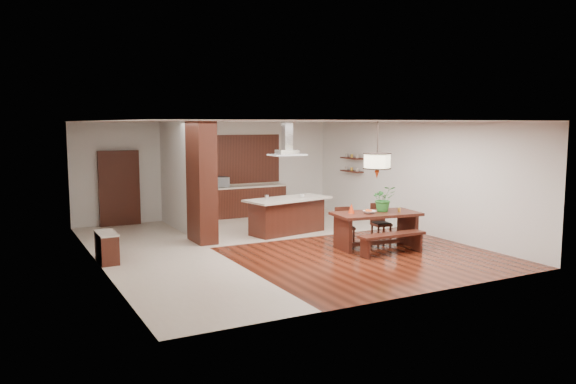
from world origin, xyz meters
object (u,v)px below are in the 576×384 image
range_hood (287,138)px  island_cup (302,196)px  dining_table (376,222)px  dining_chair_left (345,226)px  foliage_plant (384,199)px  dining_bench (392,244)px  kitchen_island (287,215)px  dining_chair_right (381,222)px  fruit_bowl (369,212)px  hallway_console (107,247)px  pendant_lantern (377,150)px  microwave (219,182)px

range_hood → island_cup: range_hood is taller
dining_table → dining_chair_left: size_ratio=2.39×
dining_table → foliage_plant: foliage_plant is taller
dining_table → dining_bench: dining_table is taller
kitchen_island → dining_chair_right: bearing=-61.4°
fruit_bowl → island_cup: 2.39m
hallway_console → island_cup: island_cup is taller
hallway_console → dining_chair_right: (6.31, -0.90, 0.14)m
dining_bench → foliage_plant: bearing=66.7°
pendant_lantern → dining_bench: bearing=-97.1°
range_hood → microwave: bearing=103.9°
hallway_console → fruit_bowl: bearing=-15.2°
pendant_lantern → range_hood: bearing=113.1°
foliage_plant → range_hood: bearing=117.9°
dining_chair_left → dining_chair_right: bearing=1.9°
dining_bench → fruit_bowl: 0.91m
hallway_console → island_cup: 5.20m
dining_bench → kitchen_island: bearing=106.9°
foliage_plant → island_cup: 2.43m
dining_table → island_cup: bearing=106.1°
dining_chair_left → dining_chair_right: 0.98m
hallway_console → fruit_bowl: (5.51, -1.50, 0.54)m
foliage_plant → microwave: size_ratio=1.09×
fruit_bowl → foliage_plant: bearing=11.9°
dining_bench → island_cup: size_ratio=14.12×
foliage_plant → dining_chair_right: bearing=56.4°
dining_table → kitchen_island: 2.63m
dining_bench → microwave: 6.39m
dining_chair_right → foliage_plant: bearing=-115.2°
dining_table → dining_bench: bearing=-97.1°
fruit_bowl → hallway_console: bearing=164.8°
range_hood → microwave: (-0.74, 2.98, -1.36)m
range_hood → hallway_console: bearing=-168.2°
pendant_lantern → island_cup: pendant_lantern is taller
island_cup → dining_chair_right: bearing=-55.2°
fruit_bowl → range_hood: bearing=107.9°
fruit_bowl → range_hood: 3.07m
kitchen_island → microwave: 3.13m
dining_chair_left → microwave: bearing=115.0°
dining_chair_right → microwave: 5.43m
foliage_plant → fruit_bowl: (-0.46, -0.10, -0.27)m
pendant_lantern → foliage_plant: size_ratio=2.19×
dining_chair_right → range_hood: 3.18m
fruit_bowl → kitchen_island: (-0.80, 2.48, -0.37)m
dining_chair_left → kitchen_island: size_ratio=0.36×
dining_table → dining_chair_left: dining_chair_left is taller
hallway_console → island_cup: size_ratio=7.66×
hallway_console → range_hood: size_ratio=0.98×
range_hood → island_cup: 1.54m
range_hood → kitchen_island: bearing=-90.0°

